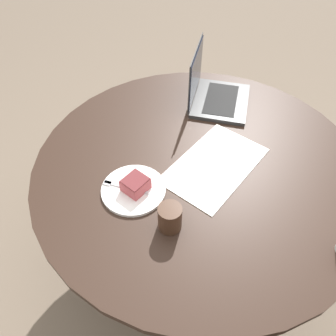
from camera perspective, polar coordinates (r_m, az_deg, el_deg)
name	(u,v)px	position (r m, az deg, el deg)	size (l,w,h in m)	color
ground_plane	(190,252)	(1.86, 3.89, -14.42)	(12.00, 12.00, 0.00)	#6B5B4C
dining_table	(198,180)	(1.35, 5.20, -2.02)	(1.27, 1.27, 0.72)	black
paper_document	(215,165)	(1.26, 8.15, 0.59)	(0.41, 0.25, 0.00)	white
plate	(134,190)	(1.17, -6.01, -3.75)	(0.23, 0.23, 0.01)	white
cake_slice	(135,184)	(1.14, -5.68, -2.86)	(0.08, 0.08, 0.05)	#B74C51
fork	(121,186)	(1.17, -8.11, -3.14)	(0.08, 0.17, 0.00)	silver
coffee_glass	(170,218)	(1.04, 0.32, -8.64)	(0.08, 0.08, 0.09)	#3D2619
laptop	(214,93)	(1.54, 8.03, 12.73)	(0.38, 0.36, 0.25)	#2D2D2D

